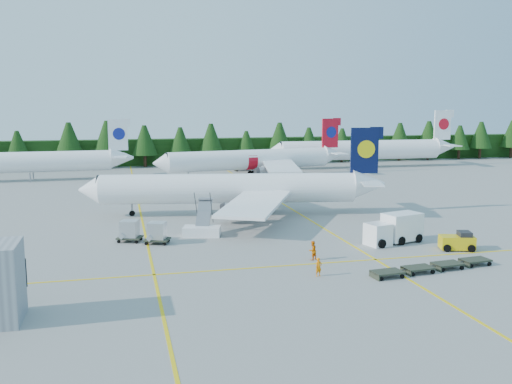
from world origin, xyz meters
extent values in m
plane|color=#9A9A95|center=(0.00, 0.00, 0.00)|extent=(320.00, 320.00, 0.00)
cube|color=yellow|center=(-14.00, 20.00, 0.01)|extent=(0.25, 120.00, 0.01)
cube|color=yellow|center=(6.00, 20.00, 0.01)|extent=(0.25, 120.00, 0.01)
cube|color=yellow|center=(0.00, -6.00, 0.01)|extent=(80.00, 0.25, 0.01)
cube|color=black|center=(0.00, 82.00, 3.00)|extent=(220.00, 4.00, 6.00)
cylinder|color=white|center=(-3.04, 18.23, 3.41)|extent=(32.40, 9.09, 3.79)
cone|color=white|center=(-20.23, 21.12, 3.41)|extent=(3.25, 4.18, 3.79)
cube|color=black|center=(14.25, 15.32, 8.15)|extent=(3.61, 0.92, 5.87)
cube|color=white|center=(1.11, 25.70, 2.84)|extent=(7.71, 14.89, 1.07)
cylinder|color=gray|center=(-1.19, 23.49, 1.52)|extent=(3.51, 2.50, 1.99)
cube|color=white|center=(-1.57, 9.81, 2.84)|extent=(11.61, 15.23, 1.07)
cylinder|color=gray|center=(-3.01, 12.65, 1.52)|extent=(3.51, 2.50, 1.99)
cylinder|color=gray|center=(-15.11, 20.26, 0.81)|extent=(0.23, 0.23, 1.61)
cylinder|color=white|center=(8.14, 54.51, 3.44)|extent=(32.65, 8.76, 3.82)
cone|color=white|center=(-9.22, 51.81, 3.44)|extent=(3.23, 4.18, 3.82)
cube|color=red|center=(25.59, 57.22, 8.21)|extent=(3.64, 0.89, 5.92)
cube|color=white|center=(9.72, 62.97, 2.86)|extent=(11.57, 15.36, 1.08)
cylinder|color=gray|center=(8.23, 60.13, 1.53)|extent=(3.51, 2.48, 2.00)
cube|color=white|center=(12.21, 46.93, 2.86)|extent=(7.93, 15.04, 1.08)
cylinder|color=gray|center=(9.93, 49.19, 1.53)|extent=(3.51, 2.48, 2.00)
cylinder|color=gray|center=(-4.05, 52.62, 0.81)|extent=(0.23, 0.23, 1.62)
cylinder|color=white|center=(-34.27, 59.23, 3.46)|extent=(32.75, 4.75, 3.84)
cube|color=white|center=(-16.51, 59.72, 8.26)|extent=(3.66, 0.44, 5.95)
cylinder|color=white|center=(36.15, 65.67, 3.90)|extent=(36.84, 4.76, 4.33)
cone|color=white|center=(16.24, 65.91, 3.90)|extent=(3.08, 4.36, 4.33)
cube|color=white|center=(56.16, 65.44, 9.31)|extent=(4.12, 0.43, 6.71)
cylinder|color=gray|center=(22.17, 65.84, 0.87)|extent=(0.26, 0.26, 1.73)
cube|color=white|center=(-8.08, 7.12, 0.52)|extent=(4.38, 3.08, 1.04)
cube|color=gray|center=(-7.57, 8.93, 2.17)|extent=(2.48, 4.03, 2.80)
cube|color=gray|center=(-7.05, 10.75, 3.44)|extent=(1.94, 1.55, 0.11)
cube|color=white|center=(8.52, -1.09, 1.12)|extent=(2.62, 2.62, 2.24)
cube|color=black|center=(8.52, -1.09, 1.65)|extent=(2.28, 2.43, 0.96)
cube|color=white|center=(11.60, -0.25, 1.60)|extent=(4.32, 3.27, 2.77)
cube|color=gold|center=(15.23, -4.58, 0.75)|extent=(3.58, 2.58, 1.26)
cube|color=black|center=(15.89, -4.78, 1.55)|extent=(1.53, 1.76, 0.57)
cube|color=#2E3426|center=(4.56, -11.21, 0.47)|extent=(2.63, 1.79, 0.15)
cube|color=#2E3426|center=(7.63, -10.70, 0.47)|extent=(2.63, 1.79, 0.15)
cube|color=#2E3426|center=(10.70, -10.19, 0.47)|extent=(2.63, 1.79, 0.15)
cube|color=#2E3426|center=(13.78, -9.67, 0.47)|extent=(2.63, 1.79, 0.15)
cube|color=#2E3426|center=(-15.69, 6.36, 0.44)|extent=(2.89, 2.55, 0.15)
cube|color=silver|center=(-15.69, 6.36, 1.37)|extent=(2.14, 2.11, 1.69)
cube|color=#2E3426|center=(-12.98, 4.82, 0.44)|extent=(2.89, 2.55, 0.15)
cube|color=silver|center=(-12.98, 4.82, 1.37)|extent=(2.14, 2.11, 1.69)
imported|color=orange|center=(-0.81, -9.57, 0.78)|extent=(0.63, 0.49, 1.55)
imported|color=orange|center=(0.34, -4.72, 0.88)|extent=(1.07, 1.00, 1.76)
imported|color=#DB5C04|center=(12.32, 3.42, 0.91)|extent=(0.57, 0.79, 1.82)
camera|label=1|loc=(-16.51, -52.51, 14.06)|focal=40.00mm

